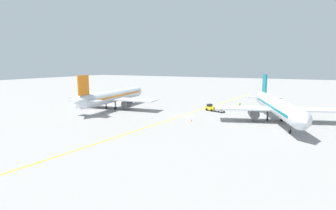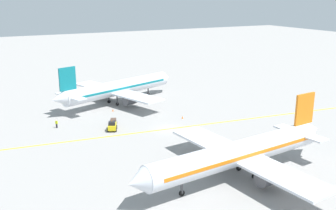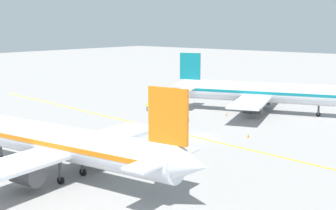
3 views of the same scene
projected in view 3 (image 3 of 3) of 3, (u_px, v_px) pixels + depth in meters
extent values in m
plane|color=gray|center=(196.00, 137.00, 66.83)|extent=(400.00, 400.00, 0.00)
cube|color=yellow|center=(196.00, 137.00, 66.83)|extent=(13.62, 119.31, 0.01)
cylinder|color=silver|center=(264.00, 92.00, 84.36)|extent=(13.20, 29.53, 3.60)
cone|color=silver|center=(178.00, 87.00, 90.06)|extent=(3.87, 3.83, 3.06)
cube|color=#0F727F|center=(264.00, 92.00, 84.33)|extent=(12.26, 26.71, 0.50)
cube|color=silver|center=(258.00, 96.00, 84.83)|extent=(28.16, 14.06, 0.36)
cylinder|color=#4C4C51|center=(262.00, 99.00, 89.65)|extent=(3.12, 3.74, 2.20)
cylinder|color=#4C4C51|center=(253.00, 107.00, 80.44)|extent=(3.12, 3.74, 2.20)
cube|color=#0F727F|center=(190.00, 66.00, 88.51)|extent=(1.65, 3.90, 5.00)
cube|color=silver|center=(192.00, 87.00, 89.00)|extent=(9.29, 5.21, 0.24)
cylinder|color=#4C4C51|center=(319.00, 109.00, 81.42)|extent=(0.36, 0.36, 2.00)
cylinder|color=black|center=(318.00, 114.00, 81.59)|extent=(0.53, 0.85, 0.80)
cylinder|color=#4C4C51|center=(254.00, 103.00, 86.94)|extent=(0.36, 0.36, 2.00)
cylinder|color=black|center=(254.00, 109.00, 87.11)|extent=(0.53, 0.85, 0.80)
cylinder|color=#4C4C51|center=(251.00, 106.00, 83.99)|extent=(0.36, 0.36, 2.00)
cylinder|color=black|center=(250.00, 112.00, 84.16)|extent=(0.53, 0.85, 0.80)
cylinder|color=silver|center=(57.00, 142.00, 49.10)|extent=(6.79, 30.21, 3.60)
cone|color=silver|center=(192.00, 165.00, 40.04)|extent=(3.36, 3.31, 3.06)
cube|color=orange|center=(57.00, 140.00, 49.07)|extent=(6.51, 27.23, 0.50)
cube|color=silver|center=(64.00, 150.00, 48.68)|extent=(28.40, 8.17, 0.36)
cylinder|color=#4C4C51|center=(26.00, 174.00, 44.79)|extent=(2.53, 3.42, 2.20)
cylinder|color=#4C4C51|center=(97.00, 151.00, 52.99)|extent=(2.53, 3.42, 2.20)
cube|color=orange|center=(168.00, 116.00, 40.72)|extent=(0.79, 4.02, 5.00)
cube|color=silver|center=(163.00, 158.00, 41.66)|extent=(9.21, 3.35, 0.24)
cylinder|color=#4C4C51|center=(1.00, 150.00, 54.75)|extent=(0.36, 0.36, 2.00)
cylinder|color=black|center=(1.00, 159.00, 54.93)|extent=(0.36, 0.83, 0.80)
cylinder|color=#4C4C51|center=(60.00, 171.00, 47.11)|extent=(0.36, 0.36, 2.00)
cylinder|color=black|center=(61.00, 180.00, 47.28)|extent=(0.36, 0.83, 0.80)
cylinder|color=#4C4C51|center=(83.00, 163.00, 49.73)|extent=(0.36, 0.36, 2.00)
cylinder|color=black|center=(83.00, 172.00, 49.90)|extent=(0.36, 0.83, 0.80)
cube|color=gold|center=(163.00, 118.00, 76.28)|extent=(3.35, 2.56, 0.90)
cube|color=black|center=(160.00, 114.00, 75.89)|extent=(1.51, 1.60, 0.70)
sphere|color=orange|center=(160.00, 111.00, 75.82)|extent=(0.16, 0.16, 0.16)
cylinder|color=black|center=(160.00, 122.00, 75.26)|extent=(0.74, 0.50, 0.70)
cylinder|color=black|center=(156.00, 121.00, 76.57)|extent=(0.74, 0.50, 0.70)
cylinder|color=black|center=(171.00, 121.00, 76.13)|extent=(0.74, 0.50, 0.70)
cylinder|color=black|center=(167.00, 120.00, 77.45)|extent=(0.74, 0.50, 0.70)
cube|color=gray|center=(180.00, 118.00, 77.76)|extent=(2.94, 2.31, 0.20)
cube|color=#4C382D|center=(180.00, 116.00, 77.69)|extent=(2.11, 1.74, 0.60)
cylinder|color=black|center=(177.00, 121.00, 76.79)|extent=(0.46, 0.30, 0.44)
cylinder|color=black|center=(173.00, 120.00, 77.90)|extent=(0.46, 0.30, 0.44)
cylinder|color=black|center=(188.00, 120.00, 77.73)|extent=(0.46, 0.30, 0.44)
cylinder|color=black|center=(184.00, 119.00, 78.83)|extent=(0.46, 0.30, 0.44)
cylinder|color=#23232D|center=(147.00, 109.00, 86.90)|extent=(0.16, 0.16, 0.85)
cylinder|color=#23232D|center=(147.00, 109.00, 87.09)|extent=(0.16, 0.16, 0.85)
cube|color=#CCD819|center=(147.00, 105.00, 86.87)|extent=(0.41, 0.41, 0.60)
cylinder|color=#CCD819|center=(147.00, 105.00, 86.64)|extent=(0.10, 0.10, 0.55)
cylinder|color=#CCD819|center=(147.00, 105.00, 87.11)|extent=(0.10, 0.10, 0.55)
sphere|color=beige|center=(147.00, 103.00, 86.80)|extent=(0.22, 0.22, 0.22)
cone|color=orange|center=(226.00, 114.00, 82.77)|extent=(0.32, 0.32, 0.55)
cone|color=orange|center=(248.00, 136.00, 66.61)|extent=(0.32, 0.32, 0.55)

